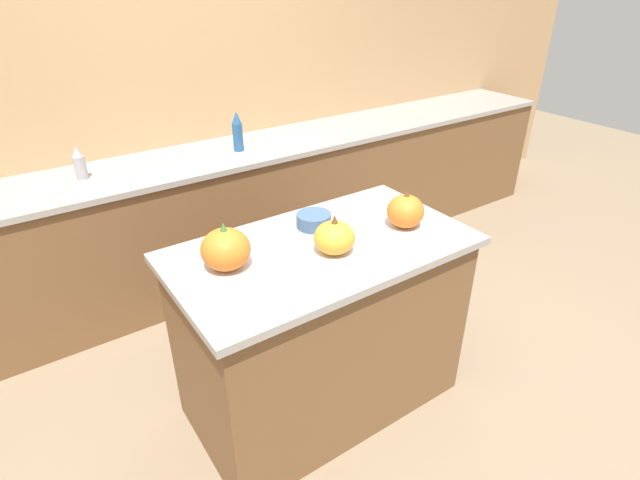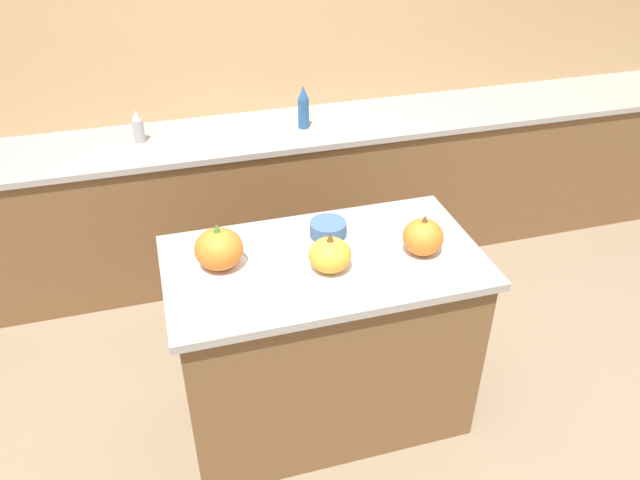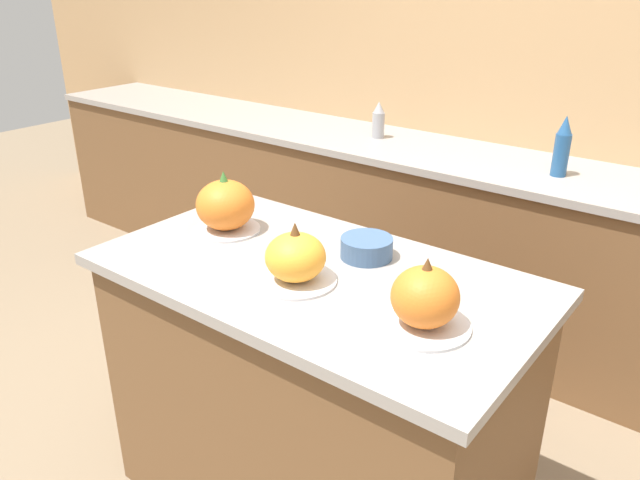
{
  "view_description": "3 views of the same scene",
  "coord_description": "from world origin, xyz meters",
  "px_view_note": "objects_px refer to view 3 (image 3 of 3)",
  "views": [
    {
      "loc": [
        -1.06,
        -1.52,
        1.96
      ],
      "look_at": [
        -0.04,
        -0.04,
        0.96
      ],
      "focal_mm": 28.0,
      "sensor_mm": 36.0,
      "label": 1
    },
    {
      "loc": [
        -0.59,
        -2.01,
        2.38
      ],
      "look_at": [
        -0.01,
        0.01,
        0.99
      ],
      "focal_mm": 35.0,
      "sensor_mm": 36.0,
      "label": 2
    },
    {
      "loc": [
        1.0,
        -1.27,
        1.72
      ],
      "look_at": [
        -0.01,
        0.04,
        0.98
      ],
      "focal_mm": 35.0,
      "sensor_mm": 36.0,
      "label": 3
    }
  ],
  "objects_px": {
    "pumpkin_cake_left": "(225,206)",
    "mixing_bowl": "(367,248)",
    "bottle_tall": "(562,147)",
    "pumpkin_cake_right": "(425,299)",
    "pumpkin_cake_center": "(296,259)",
    "bottle_short": "(378,121)"
  },
  "relations": [
    {
      "from": "pumpkin_cake_center",
      "to": "bottle_tall",
      "type": "height_order",
      "value": "bottle_tall"
    },
    {
      "from": "pumpkin_cake_left",
      "to": "pumpkin_cake_center",
      "type": "xyz_separation_m",
      "value": [
        0.42,
        -0.14,
        -0.02
      ]
    },
    {
      "from": "pumpkin_cake_right",
      "to": "mixing_bowl",
      "type": "distance_m",
      "value": 0.42
    },
    {
      "from": "pumpkin_cake_center",
      "to": "pumpkin_cake_right",
      "type": "xyz_separation_m",
      "value": [
        0.4,
        0.01,
        0.01
      ]
    },
    {
      "from": "pumpkin_cake_left",
      "to": "pumpkin_cake_right",
      "type": "xyz_separation_m",
      "value": [
        0.82,
        -0.13,
        -0.01
      ]
    },
    {
      "from": "pumpkin_cake_left",
      "to": "bottle_short",
      "type": "xyz_separation_m",
      "value": [
        -0.26,
        1.33,
        0.0
      ]
    },
    {
      "from": "pumpkin_cake_center",
      "to": "mixing_bowl",
      "type": "bearing_deg",
      "value": 75.2
    },
    {
      "from": "bottle_tall",
      "to": "mixing_bowl",
      "type": "distance_m",
      "value": 1.17
    },
    {
      "from": "pumpkin_cake_left",
      "to": "mixing_bowl",
      "type": "relative_size",
      "value": 1.4
    },
    {
      "from": "pumpkin_cake_left",
      "to": "bottle_short",
      "type": "bearing_deg",
      "value": 101.06
    },
    {
      "from": "pumpkin_cake_right",
      "to": "bottle_tall",
      "type": "relative_size",
      "value": 0.93
    },
    {
      "from": "pumpkin_cake_left",
      "to": "pumpkin_cake_center",
      "type": "distance_m",
      "value": 0.44
    },
    {
      "from": "pumpkin_cake_right",
      "to": "bottle_tall",
      "type": "xyz_separation_m",
      "value": [
        -0.14,
        1.4,
        0.05
      ]
    },
    {
      "from": "bottle_tall",
      "to": "bottle_short",
      "type": "distance_m",
      "value": 0.94
    },
    {
      "from": "bottle_tall",
      "to": "pumpkin_cake_right",
      "type": "bearing_deg",
      "value": -84.33
    },
    {
      "from": "bottle_tall",
      "to": "mixing_bowl",
      "type": "xyz_separation_m",
      "value": [
        -0.19,
        -1.15,
        -0.09
      ]
    },
    {
      "from": "bottle_short",
      "to": "pumpkin_cake_right",
      "type": "bearing_deg",
      "value": -53.61
    },
    {
      "from": "bottle_short",
      "to": "mixing_bowl",
      "type": "distance_m",
      "value": 1.43
    },
    {
      "from": "bottle_tall",
      "to": "bottle_short",
      "type": "xyz_separation_m",
      "value": [
        -0.94,
        0.06,
        -0.03
      ]
    },
    {
      "from": "pumpkin_cake_right",
      "to": "bottle_short",
      "type": "distance_m",
      "value": 1.81
    },
    {
      "from": "pumpkin_cake_left",
      "to": "mixing_bowl",
      "type": "xyz_separation_m",
      "value": [
        0.48,
        0.11,
        -0.05
      ]
    },
    {
      "from": "pumpkin_cake_left",
      "to": "bottle_short",
      "type": "distance_m",
      "value": 1.35
    }
  ]
}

